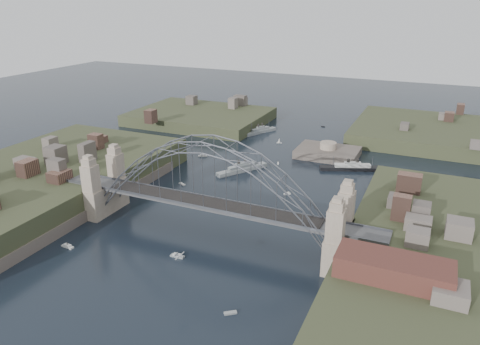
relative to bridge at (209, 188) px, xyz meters
name	(u,v)px	position (x,y,z in m)	size (l,w,h in m)	color
ground	(210,234)	(0.00, 0.00, -12.32)	(500.00, 500.00, 0.00)	black
bridge	(209,188)	(0.00, 0.00, 0.00)	(84.00, 13.80, 24.60)	#4E4E50
shore_west	(37,189)	(-57.32, 0.00, -10.35)	(50.50, 90.00, 12.00)	#383F24
shore_east	(467,283)	(57.32, 0.00, -10.35)	(50.50, 90.00, 12.00)	#383F24
headland_nw	(200,121)	(-55.00, 95.00, -11.82)	(60.00, 45.00, 9.00)	#383F24
headland_ne	(442,138)	(50.00, 110.00, -11.57)	(70.00, 55.00, 9.50)	#383F24
fort_island	(327,157)	(12.00, 70.00, -12.66)	(22.00, 16.00, 9.40)	brown
wharf_shed	(394,269)	(44.00, -14.00, -2.32)	(20.00, 8.00, 4.00)	#592D26
naval_cruiser_near	(242,169)	(-10.43, 43.03, -11.43)	(12.18, 17.73, 5.76)	#979EA0
naval_cruiser_far	(260,131)	(-22.14, 88.87, -11.45)	(9.49, 15.83, 5.60)	#979EA0
ocean_liner	(352,168)	(23.12, 59.40, -11.50)	(21.29, 10.85, 5.34)	black
aeroplane	(179,255)	(5.82, -23.58, -3.85)	(1.65, 3.13, 0.46)	#A5A8AC
small_boat_a	(182,184)	(-22.82, 24.69, -12.17)	(2.59, 1.75, 0.45)	silver
small_boat_b	(287,194)	(9.58, 30.91, -12.03)	(2.01, 1.79, 1.43)	silver
small_boat_c	(177,256)	(-1.82, -12.43, -12.04)	(3.29, 1.18, 1.43)	silver
small_boat_d	(344,191)	(24.82, 38.63, -11.48)	(2.65, 1.69, 2.38)	silver
small_boat_e	(203,156)	(-29.91, 51.27, -12.04)	(3.55, 2.36, 1.43)	silver
small_boat_f	(278,163)	(-1.80, 54.68, -12.03)	(1.02, 1.64, 1.43)	silver
small_boat_g	(230,313)	(17.51, -25.41, -12.17)	(2.38, 2.09, 0.45)	silver
small_boat_h	(279,141)	(-9.64, 77.92, -11.41)	(2.24, 1.53, 2.38)	silver
small_boat_i	(364,239)	(35.17, 12.78, -12.17)	(2.20, 1.11, 0.45)	silver
small_boat_j	(68,246)	(-27.50, -19.31, -12.04)	(3.29, 1.36, 1.43)	silver
small_boat_k	(323,127)	(0.10, 109.67, -12.17)	(1.80, 0.93, 0.45)	silver
small_boat_l	(141,163)	(-45.03, 33.98, -11.47)	(2.53, 1.18, 2.38)	silver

